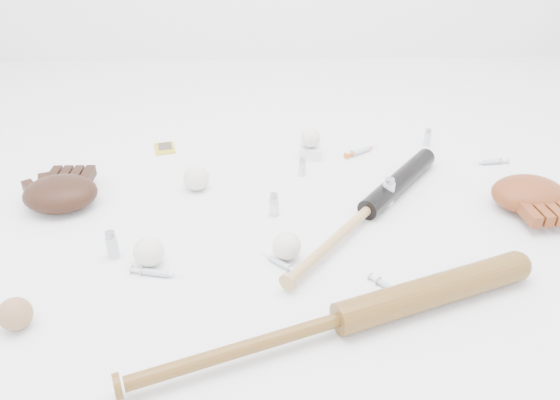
{
  "coord_description": "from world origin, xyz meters",
  "views": [
    {
      "loc": [
        -0.05,
        -1.29,
        0.84
      ],
      "look_at": [
        -0.01,
        -0.01,
        0.06
      ],
      "focal_mm": 35.0,
      "sensor_mm": 36.0,
      "label": 1
    }
  ],
  "objects_px": {
    "glove_dark": "(60,193)",
    "pedestal": "(310,152)",
    "bat_dark": "(368,209)",
    "bat_wood": "(342,319)"
  },
  "relations": [
    {
      "from": "glove_dark",
      "to": "pedestal",
      "type": "distance_m",
      "value": 0.8
    },
    {
      "from": "bat_dark",
      "to": "pedestal",
      "type": "relative_size",
      "value": 12.01
    },
    {
      "from": "bat_dark",
      "to": "pedestal",
      "type": "bearing_deg",
      "value": 56.61
    },
    {
      "from": "glove_dark",
      "to": "pedestal",
      "type": "bearing_deg",
      "value": 21.98
    },
    {
      "from": "bat_dark",
      "to": "glove_dark",
      "type": "xyz_separation_m",
      "value": [
        -0.87,
        0.09,
        0.01
      ]
    },
    {
      "from": "bat_wood",
      "to": "pedestal",
      "type": "relative_size",
      "value": 14.21
    },
    {
      "from": "bat_wood",
      "to": "pedestal",
      "type": "bearing_deg",
      "value": 69.49
    },
    {
      "from": "bat_dark",
      "to": "bat_wood",
      "type": "distance_m",
      "value": 0.45
    },
    {
      "from": "bat_dark",
      "to": "pedestal",
      "type": "distance_m",
      "value": 0.41
    },
    {
      "from": "bat_wood",
      "to": "bat_dark",
      "type": "bearing_deg",
      "value": 52.73
    }
  ]
}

